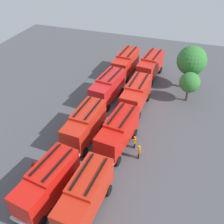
{
  "coord_description": "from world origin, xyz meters",
  "views": [
    {
      "loc": [
        25.05,
        8.5,
        21.0
      ],
      "look_at": [
        0.0,
        0.0,
        1.4
      ],
      "focal_mm": 41.06,
      "sensor_mm": 36.0,
      "label": 1
    }
  ],
  "objects_px": {
    "fire_truck_5": "(136,94)",
    "fire_truck_6": "(118,132)",
    "firefighter_0": "(135,142)",
    "fire_truck_1": "(108,87)",
    "fire_truck_0": "(126,62)",
    "fire_truck_7": "(85,195)",
    "fire_truck_2": "(85,124)",
    "fire_truck_3": "(47,182)",
    "firefighter_3": "(34,168)",
    "tree_1": "(190,83)",
    "firefighter_1": "(139,151)",
    "traffic_cone_1": "(114,120)",
    "tree_0": "(192,61)",
    "traffic_cone_0": "(37,163)",
    "fire_truck_4": "(150,65)"
  },
  "relations": [
    {
      "from": "firefighter_1",
      "to": "firefighter_3",
      "type": "bearing_deg",
      "value": -151.09
    },
    {
      "from": "firefighter_3",
      "to": "fire_truck_5",
      "type": "bearing_deg",
      "value": -66.19
    },
    {
      "from": "fire_truck_4",
      "to": "firefighter_0",
      "type": "height_order",
      "value": "fire_truck_4"
    },
    {
      "from": "fire_truck_3",
      "to": "firefighter_3",
      "type": "bearing_deg",
      "value": -114.51
    },
    {
      "from": "fire_truck_5",
      "to": "traffic_cone_0",
      "type": "bearing_deg",
      "value": -24.43
    },
    {
      "from": "tree_1",
      "to": "fire_truck_0",
      "type": "bearing_deg",
      "value": -114.98
    },
    {
      "from": "fire_truck_2",
      "to": "fire_truck_6",
      "type": "xyz_separation_m",
      "value": [
        0.02,
        4.07,
        0.0
      ]
    },
    {
      "from": "fire_truck_1",
      "to": "fire_truck_2",
      "type": "bearing_deg",
      "value": 8.42
    },
    {
      "from": "firefighter_3",
      "to": "traffic_cone_0",
      "type": "xyz_separation_m",
      "value": [
        -1.21,
        -0.58,
        -0.72
      ]
    },
    {
      "from": "fire_truck_3",
      "to": "fire_truck_4",
      "type": "bearing_deg",
      "value": 179.83
    },
    {
      "from": "fire_truck_3",
      "to": "traffic_cone_1",
      "type": "bearing_deg",
      "value": 179.17
    },
    {
      "from": "traffic_cone_0",
      "to": "traffic_cone_1",
      "type": "relative_size",
      "value": 1.12
    },
    {
      "from": "tree_1",
      "to": "traffic_cone_1",
      "type": "relative_size",
      "value": 7.65
    },
    {
      "from": "fire_truck_7",
      "to": "firefighter_3",
      "type": "bearing_deg",
      "value": -102.81
    },
    {
      "from": "firefighter_0",
      "to": "fire_truck_1",
      "type": "bearing_deg",
      "value": 107.79
    },
    {
      "from": "fire_truck_2",
      "to": "firefighter_3",
      "type": "height_order",
      "value": "fire_truck_2"
    },
    {
      "from": "tree_1",
      "to": "fire_truck_2",
      "type": "bearing_deg",
      "value": -41.18
    },
    {
      "from": "fire_truck_1",
      "to": "fire_truck_5",
      "type": "height_order",
      "value": "same"
    },
    {
      "from": "firefighter_3",
      "to": "traffic_cone_1",
      "type": "height_order",
      "value": "firefighter_3"
    },
    {
      "from": "fire_truck_1",
      "to": "fire_truck_6",
      "type": "height_order",
      "value": "same"
    },
    {
      "from": "fire_truck_4",
      "to": "fire_truck_6",
      "type": "relative_size",
      "value": 1.0
    },
    {
      "from": "fire_truck_0",
      "to": "fire_truck_7",
      "type": "relative_size",
      "value": 1.0
    },
    {
      "from": "fire_truck_1",
      "to": "firefighter_1",
      "type": "relative_size",
      "value": 4.21
    },
    {
      "from": "fire_truck_2",
      "to": "firefighter_3",
      "type": "xyz_separation_m",
      "value": [
        6.91,
        -2.63,
        -1.11
      ]
    },
    {
      "from": "fire_truck_2",
      "to": "tree_0",
      "type": "xyz_separation_m",
      "value": [
        -16.03,
        10.38,
        2.42
      ]
    },
    {
      "from": "firefighter_0",
      "to": "fire_truck_5",
      "type": "bearing_deg",
      "value": 84.99
    },
    {
      "from": "fire_truck_6",
      "to": "fire_truck_5",
      "type": "bearing_deg",
      "value": -173.3
    },
    {
      "from": "fire_truck_5",
      "to": "fire_truck_6",
      "type": "height_order",
      "value": "same"
    },
    {
      "from": "fire_truck_2",
      "to": "traffic_cone_1",
      "type": "distance_m",
      "value": 5.0
    },
    {
      "from": "fire_truck_5",
      "to": "fire_truck_6",
      "type": "bearing_deg",
      "value": 3.19
    },
    {
      "from": "fire_truck_1",
      "to": "fire_truck_2",
      "type": "relative_size",
      "value": 1.01
    },
    {
      "from": "fire_truck_2",
      "to": "traffic_cone_0",
      "type": "height_order",
      "value": "fire_truck_2"
    },
    {
      "from": "fire_truck_6",
      "to": "tree_1",
      "type": "relative_size",
      "value": 1.66
    },
    {
      "from": "fire_truck_2",
      "to": "fire_truck_7",
      "type": "xyz_separation_m",
      "value": [
        8.83,
        3.91,
        0.0
      ]
    },
    {
      "from": "fire_truck_0",
      "to": "firefighter_1",
      "type": "xyz_separation_m",
      "value": [
        18.38,
        6.87,
        -1.16
      ]
    },
    {
      "from": "fire_truck_5",
      "to": "fire_truck_1",
      "type": "bearing_deg",
      "value": -93.2
    },
    {
      "from": "fire_truck_3",
      "to": "traffic_cone_0",
      "type": "xyz_separation_m",
      "value": [
        -3.0,
        -3.34,
        -1.83
      ]
    },
    {
      "from": "fire_truck_0",
      "to": "firefighter_0",
      "type": "height_order",
      "value": "fire_truck_0"
    },
    {
      "from": "fire_truck_5",
      "to": "firefighter_0",
      "type": "distance_m",
      "value": 8.29
    },
    {
      "from": "firefighter_0",
      "to": "firefighter_1",
      "type": "xyz_separation_m",
      "value": [
        1.43,
        0.84,
        0.09
      ]
    },
    {
      "from": "fire_truck_3",
      "to": "fire_truck_6",
      "type": "xyz_separation_m",
      "value": [
        -8.67,
        3.95,
        0.0
      ]
    },
    {
      "from": "firefighter_0",
      "to": "firefighter_3",
      "type": "xyz_separation_m",
      "value": [
        7.19,
        -8.63,
        0.14
      ]
    },
    {
      "from": "fire_truck_1",
      "to": "fire_truck_7",
      "type": "bearing_deg",
      "value": 20.16
    },
    {
      "from": "fire_truck_6",
      "to": "tree_0",
      "type": "height_order",
      "value": "tree_0"
    },
    {
      "from": "traffic_cone_1",
      "to": "fire_truck_3",
      "type": "bearing_deg",
      "value": -9.27
    },
    {
      "from": "traffic_cone_0",
      "to": "firefighter_1",
      "type": "bearing_deg",
      "value": 114.36
    },
    {
      "from": "fire_truck_3",
      "to": "firefighter_3",
      "type": "relative_size",
      "value": 4.07
    },
    {
      "from": "tree_0",
      "to": "traffic_cone_0",
      "type": "xyz_separation_m",
      "value": [
        21.73,
        -13.59,
        -4.25
      ]
    },
    {
      "from": "fire_truck_0",
      "to": "fire_truck_1",
      "type": "xyz_separation_m",
      "value": [
        8.51,
        -0.21,
        0.0
      ]
    },
    {
      "from": "fire_truck_1",
      "to": "fire_truck_6",
      "type": "bearing_deg",
      "value": 33.11
    }
  ]
}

